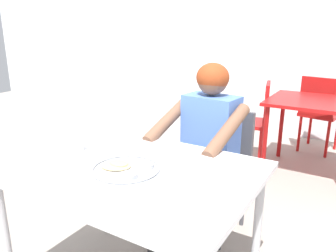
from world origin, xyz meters
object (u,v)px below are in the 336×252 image
(chair_foreground, at_px, (218,161))
(chair_red_left, at_px, (254,117))
(table_background_red, at_px, (315,111))
(drinking_cup, at_px, (76,143))
(chair_red_far, at_px, (319,110))
(thali_tray, at_px, (126,168))
(diner_foreground, at_px, (203,141))
(table_foreground, at_px, (133,181))

(chair_foreground, relative_size, chair_red_left, 0.99)
(chair_red_left, bearing_deg, table_background_red, -4.84)
(drinking_cup, relative_size, table_background_red, 0.12)
(chair_foreground, bearing_deg, chair_red_far, 78.73)
(thali_tray, distance_m, diner_foreground, 0.69)
(thali_tray, bearing_deg, drinking_cup, 172.07)
(table_foreground, distance_m, chair_red_far, 2.84)
(chair_red_left, bearing_deg, thali_tray, -88.24)
(table_foreground, height_order, drinking_cup, drinking_cup)
(table_foreground, relative_size, chair_foreground, 1.38)
(drinking_cup, distance_m, chair_foreground, 1.02)
(table_background_red, distance_m, chair_red_far, 0.68)
(thali_tray, xyz_separation_m, table_background_red, (0.52, 2.18, -0.12))
(table_foreground, distance_m, chair_foreground, 0.88)
(thali_tray, bearing_deg, chair_red_left, 91.76)
(diner_foreground, xyz_separation_m, chair_red_left, (-0.14, 1.55, -0.22))
(diner_foreground, bearing_deg, drinking_cup, -125.68)
(thali_tray, xyz_separation_m, drinking_cup, (-0.38, 0.05, 0.04))
(table_foreground, bearing_deg, thali_tray, -91.09)
(drinking_cup, bearing_deg, table_foreground, -0.73)
(table_foreground, xyz_separation_m, table_background_red, (0.52, 2.13, -0.03))
(drinking_cup, bearing_deg, thali_tray, -7.93)
(drinking_cup, relative_size, chair_red_left, 0.12)
(chair_foreground, distance_m, diner_foreground, 0.31)
(table_foreground, distance_m, chair_red_left, 2.19)
(table_foreground, relative_size, chair_red_left, 1.37)
(table_foreground, height_order, table_background_red, table_foreground)
(diner_foreground, height_order, chair_red_left, diner_foreground)
(table_foreground, distance_m, drinking_cup, 0.40)
(table_foreground, distance_m, thali_tray, 0.10)
(diner_foreground, xyz_separation_m, chair_red_far, (0.40, 2.16, -0.20))
(drinking_cup, xyz_separation_m, table_background_red, (0.89, 2.13, -0.16))
(thali_tray, height_order, chair_foreground, chair_foreground)
(table_foreground, bearing_deg, table_background_red, 76.40)
(drinking_cup, bearing_deg, chair_red_left, 81.89)
(drinking_cup, bearing_deg, diner_foreground, 54.32)
(table_foreground, relative_size, thali_tray, 3.61)
(diner_foreground, height_order, table_background_red, diner_foreground)
(drinking_cup, distance_m, diner_foreground, 0.78)
(thali_tray, xyz_separation_m, chair_red_far, (0.47, 2.84, -0.25))
(table_foreground, bearing_deg, drinking_cup, 179.27)
(chair_foreground, relative_size, chair_red_far, 0.96)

